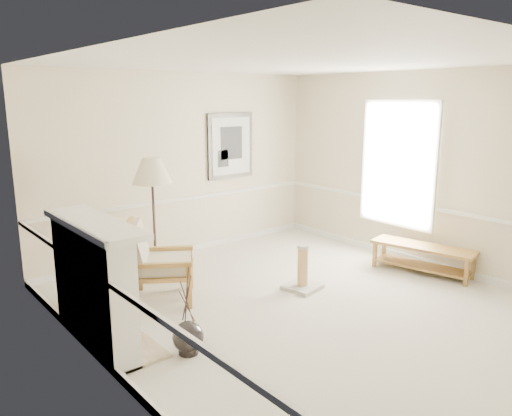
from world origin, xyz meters
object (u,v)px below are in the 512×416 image
(floor_vase, at_px, (188,338))
(armchair, at_px, (153,258))
(bench, at_px, (423,255))
(floor_lamp, at_px, (152,174))
(scratching_post, at_px, (303,275))

(floor_vase, bearing_deg, armchair, 74.58)
(floor_vase, distance_m, armchair, 1.55)
(floor_vase, xyz_separation_m, bench, (3.89, -0.14, 0.11))
(floor_vase, bearing_deg, bench, -2.07)
(floor_vase, distance_m, floor_lamp, 2.56)
(bench, bearing_deg, scratching_post, 160.04)
(floor_lamp, relative_size, scratching_post, 2.81)
(scratching_post, bearing_deg, floor_vase, -166.28)
(floor_lamp, xyz_separation_m, scratching_post, (1.34, -1.54, -1.30))
(floor_vase, bearing_deg, scratching_post, 13.72)
(bench, bearing_deg, floor_lamp, 145.06)
(floor_lamp, height_order, scratching_post, floor_lamp)
(floor_vase, xyz_separation_m, armchair, (0.40, 1.45, 0.37))
(floor_vase, xyz_separation_m, scratching_post, (2.09, 0.51, 0.02))
(floor_lamp, relative_size, bench, 1.13)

